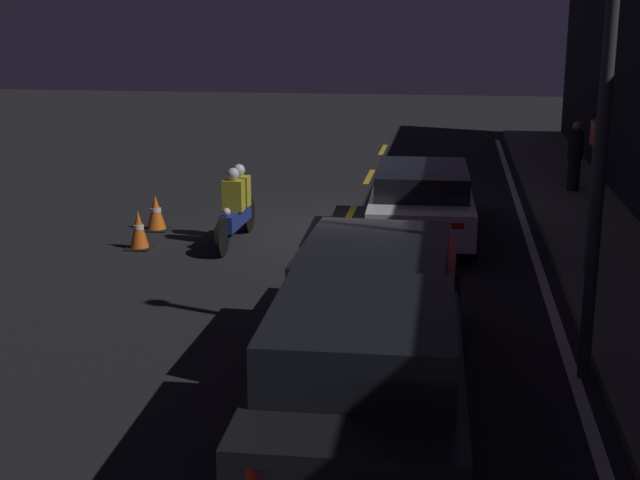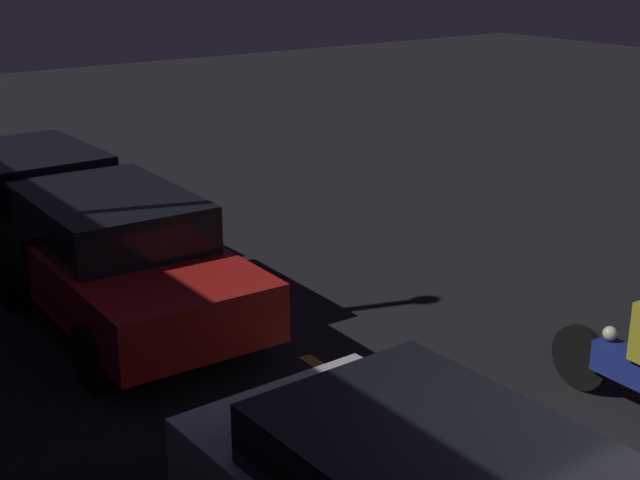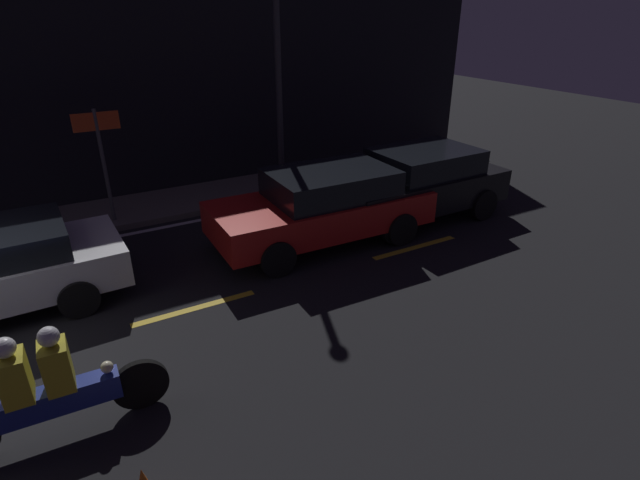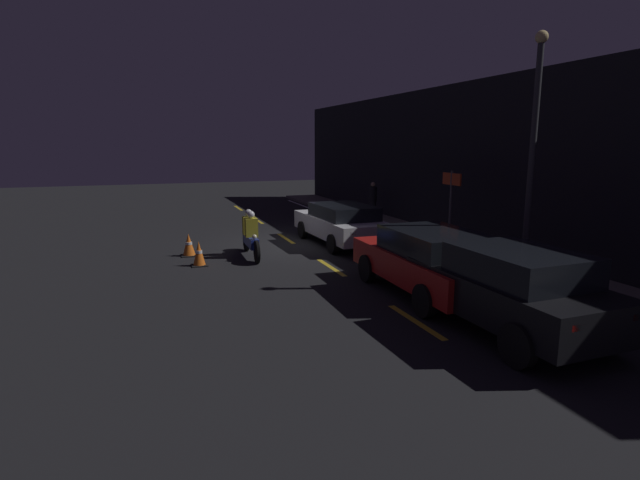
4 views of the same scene
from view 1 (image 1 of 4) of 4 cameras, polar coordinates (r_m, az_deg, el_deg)
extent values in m
plane|color=black|center=(17.25, 1.49, 0.79)|extent=(56.00, 56.00, 0.00)
cube|color=#605B56|center=(17.34, 17.12, 0.43)|extent=(28.00, 1.90, 0.14)
cube|color=gold|center=(27.03, 4.05, 5.79)|extent=(2.00, 0.14, 0.01)
cube|color=gold|center=(22.60, 3.17, 4.08)|extent=(2.00, 0.14, 0.01)
cube|color=gold|center=(18.22, 1.87, 1.54)|extent=(2.00, 0.14, 0.01)
cube|color=gold|center=(13.91, -0.24, -2.59)|extent=(2.00, 0.14, 0.01)
cube|color=gold|center=(9.77, -4.25, -10.31)|extent=(2.00, 0.14, 0.01)
cube|color=silver|center=(17.21, 13.15, 0.38)|extent=(25.20, 0.14, 0.01)
cube|color=silver|center=(16.52, 6.50, 2.25)|extent=(4.50, 1.93, 0.61)
cube|color=black|center=(16.20, 6.55, 3.88)|extent=(2.49, 1.69, 0.43)
cube|color=red|center=(14.36, 4.14, 1.05)|extent=(0.07, 0.20, 0.10)
cube|color=red|center=(14.36, 8.80, 0.92)|extent=(0.07, 0.20, 0.10)
cylinder|color=black|center=(17.95, 3.70, 2.31)|extent=(0.62, 0.20, 0.61)
cylinder|color=black|center=(17.96, 9.30, 2.15)|extent=(0.62, 0.20, 0.61)
cylinder|color=black|center=(15.27, 3.15, 0.13)|extent=(0.62, 0.20, 0.61)
cylinder|color=black|center=(15.28, 9.73, -0.06)|extent=(0.62, 0.20, 0.61)
cube|color=red|center=(10.74, 3.63, -4.23)|extent=(4.42, 1.91, 0.63)
cube|color=black|center=(10.36, 3.56, -1.59)|extent=(2.44, 1.69, 0.53)
cube|color=red|center=(8.76, -1.72, -7.56)|extent=(0.06, 0.20, 0.10)
cube|color=red|center=(8.63, 6.11, -8.00)|extent=(0.06, 0.20, 0.10)
cylinder|color=black|center=(12.23, 0.10, -3.39)|extent=(0.67, 0.19, 0.67)
cylinder|color=black|center=(12.09, 8.50, -3.78)|extent=(0.67, 0.19, 0.67)
cylinder|color=black|center=(9.73, -2.53, -8.26)|extent=(0.67, 0.19, 0.67)
cylinder|color=black|center=(9.54, 8.15, -8.87)|extent=(0.67, 0.19, 0.67)
cube|color=black|center=(8.40, 2.79, -9.43)|extent=(4.05, 1.91, 0.69)
cube|color=black|center=(7.98, 2.73, -6.07)|extent=(2.24, 1.68, 0.52)
cube|color=red|center=(6.64, -3.82, -14.70)|extent=(0.06, 0.20, 0.10)
cylinder|color=black|center=(9.76, -1.93, -8.07)|extent=(0.70, 0.20, 0.70)
cylinder|color=black|center=(9.66, 8.67, -8.49)|extent=(0.70, 0.20, 0.70)
cylinder|color=black|center=(15.28, -6.29, 0.16)|extent=(0.66, 0.10, 0.66)
cylinder|color=black|center=(16.93, -4.62, 1.63)|extent=(0.66, 0.12, 0.66)
cube|color=navy|center=(16.07, -5.43, 1.45)|extent=(1.36, 0.28, 0.30)
sphere|color=#F2EABF|center=(15.48, -6.01, 1.80)|extent=(0.14, 0.14, 0.14)
cube|color=gold|center=(15.88, -5.56, 2.86)|extent=(0.29, 0.37, 0.55)
sphere|color=silver|center=(15.81, -5.59, 4.23)|extent=(0.22, 0.22, 0.22)
cube|color=gold|center=(16.26, -5.18, 3.14)|extent=(0.29, 0.37, 0.55)
sphere|color=silver|center=(16.19, -5.21, 4.48)|extent=(0.22, 0.22, 0.22)
cube|color=black|center=(17.36, -10.41, 0.69)|extent=(0.48, 0.48, 0.03)
cone|color=orange|center=(17.29, -10.47, 1.79)|extent=(0.37, 0.37, 0.65)
cylinder|color=white|center=(17.28, -10.47, 1.89)|extent=(0.20, 0.20, 0.08)
cube|color=black|center=(16.06, -11.47, -0.49)|extent=(0.43, 0.43, 0.03)
cone|color=orange|center=(15.98, -11.53, 0.71)|extent=(0.33, 0.33, 0.66)
cylinder|color=white|center=(15.97, -11.54, 0.82)|extent=(0.18, 0.18, 0.08)
cylinder|color=black|center=(20.92, 15.92, 4.05)|extent=(0.28, 0.28, 0.71)
cylinder|color=black|center=(20.81, 16.05, 5.88)|extent=(0.34, 0.34, 0.63)
sphere|color=tan|center=(20.76, 16.13, 7.02)|extent=(0.21, 0.21, 0.21)
cylinder|color=#4C4C51|center=(14.13, 16.98, 2.61)|extent=(0.08, 0.08, 2.40)
cube|color=red|center=(13.97, 17.26, 6.42)|extent=(0.90, 0.05, 0.36)
cylinder|color=#333338|center=(10.08, 17.60, 6.15)|extent=(0.14, 0.14, 5.50)
camera|label=2|loc=(19.48, 17.47, 14.24)|focal=50.00mm
camera|label=3|loc=(17.20, -23.47, 14.44)|focal=28.00mm
camera|label=4|loc=(6.88, -74.43, -2.40)|focal=28.00mm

